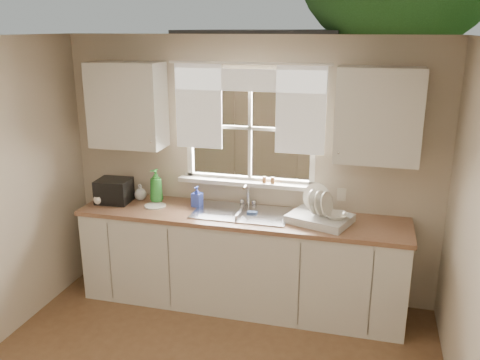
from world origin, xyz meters
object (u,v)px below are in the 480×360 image
(dish_rack, at_px, (320,215))
(soap_bottle_a, at_px, (156,186))
(cup, at_px, (99,200))
(black_appliance, at_px, (114,191))

(dish_rack, distance_m, soap_bottle_a, 1.62)
(soap_bottle_a, bearing_deg, dish_rack, 17.25)
(dish_rack, xyz_separation_m, soap_bottle_a, (-1.61, 0.14, 0.11))
(soap_bottle_a, bearing_deg, cup, -135.23)
(cup, bearing_deg, dish_rack, -22.77)
(cup, bearing_deg, soap_bottle_a, -2.16)
(cup, bearing_deg, black_appliance, 17.97)
(dish_rack, relative_size, black_appliance, 1.96)
(soap_bottle_a, bearing_deg, black_appliance, -142.46)
(dish_rack, bearing_deg, soap_bottle_a, 175.18)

